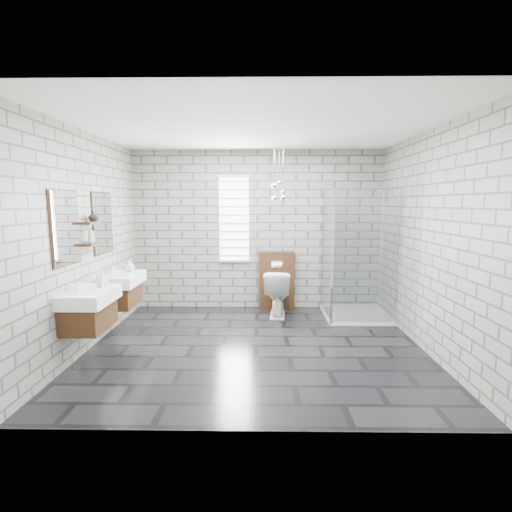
{
  "coord_description": "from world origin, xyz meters",
  "views": [
    {
      "loc": [
        0.07,
        -4.55,
        1.82
      ],
      "look_at": [
        -0.0,
        0.35,
        1.12
      ],
      "focal_mm": 26.0,
      "sensor_mm": 36.0,
      "label": 1
    }
  ],
  "objects_px": {
    "vanity_right": "(119,281)",
    "shower_enclosure": "(352,287)",
    "vanity_left": "(86,298)",
    "toilet": "(277,292)",
    "cistern_panel": "(276,280)"
  },
  "relations": [
    {
      "from": "vanity_right",
      "to": "shower_enclosure",
      "type": "xyz_separation_m",
      "value": [
        3.41,
        0.73,
        -0.25
      ]
    },
    {
      "from": "vanity_left",
      "to": "toilet",
      "type": "distance_m",
      "value": 2.95
    },
    {
      "from": "vanity_right",
      "to": "cistern_panel",
      "type": "distance_m",
      "value": 2.58
    },
    {
      "from": "vanity_right",
      "to": "shower_enclosure",
      "type": "bearing_deg",
      "value": 12.17
    },
    {
      "from": "cistern_panel",
      "to": "toilet",
      "type": "distance_m",
      "value": 0.36
    },
    {
      "from": "shower_enclosure",
      "to": "toilet",
      "type": "distance_m",
      "value": 1.19
    },
    {
      "from": "vanity_left",
      "to": "cistern_panel",
      "type": "distance_m",
      "value": 3.16
    },
    {
      "from": "vanity_left",
      "to": "cistern_panel",
      "type": "xyz_separation_m",
      "value": [
        2.24,
        2.22,
        -0.26
      ]
    },
    {
      "from": "vanity_left",
      "to": "vanity_right",
      "type": "xyz_separation_m",
      "value": [
        0.0,
        0.96,
        0.0
      ]
    },
    {
      "from": "vanity_right",
      "to": "vanity_left",
      "type": "bearing_deg",
      "value": -90.0
    },
    {
      "from": "vanity_right",
      "to": "shower_enclosure",
      "type": "relative_size",
      "value": 0.77
    },
    {
      "from": "vanity_left",
      "to": "shower_enclosure",
      "type": "bearing_deg",
      "value": 26.49
    },
    {
      "from": "vanity_left",
      "to": "vanity_right",
      "type": "distance_m",
      "value": 0.96
    },
    {
      "from": "toilet",
      "to": "vanity_left",
      "type": "bearing_deg",
      "value": 44.4
    },
    {
      "from": "vanity_left",
      "to": "shower_enclosure",
      "type": "height_order",
      "value": "shower_enclosure"
    }
  ]
}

